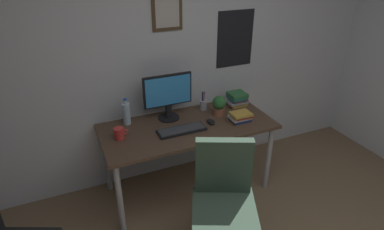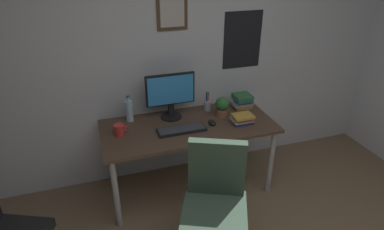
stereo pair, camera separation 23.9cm
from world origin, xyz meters
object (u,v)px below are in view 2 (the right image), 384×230
(book_stack_left, at_px, (243,119))
(pen_cup, at_px, (207,105))
(computer_mouse, at_px, (212,122))
(coffee_mug_near, at_px, (119,130))
(potted_plant, at_px, (222,106))
(keyboard, at_px, (182,130))
(book_stack_right, at_px, (243,101))
(office_chair, at_px, (215,199))
(monitor, at_px, (171,94))
(water_bottle, at_px, (129,111))

(book_stack_left, bearing_deg, pen_cup, 120.15)
(computer_mouse, distance_m, coffee_mug_near, 0.83)
(potted_plant, bearing_deg, book_stack_left, -58.07)
(keyboard, distance_m, computer_mouse, 0.30)
(pen_cup, bearing_deg, book_stack_right, -7.93)
(book_stack_left, bearing_deg, office_chair, -128.34)
(computer_mouse, distance_m, book_stack_left, 0.28)
(book_stack_left, bearing_deg, computer_mouse, 164.74)
(keyboard, relative_size, book_stack_left, 2.24)
(monitor, height_order, keyboard, monitor)
(keyboard, xyz_separation_m, book_stack_left, (0.57, -0.04, 0.04))
(keyboard, bearing_deg, monitor, 94.17)
(office_chair, xyz_separation_m, book_stack_right, (0.67, 0.98, 0.27))
(monitor, height_order, water_bottle, monitor)
(water_bottle, xyz_separation_m, book_stack_left, (0.98, -0.37, -0.06))
(water_bottle, relative_size, potted_plant, 1.29)
(office_chair, xyz_separation_m, monitor, (-0.06, 0.99, 0.43))
(potted_plant, bearing_deg, monitor, 164.96)
(computer_mouse, xyz_separation_m, water_bottle, (-0.71, 0.30, 0.09))
(coffee_mug_near, bearing_deg, monitor, 20.13)
(water_bottle, xyz_separation_m, pen_cup, (0.77, -0.01, -0.05))
(keyboard, relative_size, coffee_mug_near, 3.51)
(water_bottle, bearing_deg, book_stack_left, -20.97)
(office_chair, relative_size, potted_plant, 4.87)
(office_chair, relative_size, monitor, 2.07)
(water_bottle, bearing_deg, potted_plant, -11.53)
(pen_cup, height_order, book_stack_left, pen_cup)
(pen_cup, bearing_deg, book_stack_left, -59.85)
(water_bottle, distance_m, book_stack_right, 1.13)
(water_bottle, height_order, book_stack_left, water_bottle)
(monitor, distance_m, coffee_mug_near, 0.57)
(potted_plant, bearing_deg, water_bottle, 168.47)
(book_stack_left, distance_m, book_stack_right, 0.35)
(coffee_mug_near, relative_size, book_stack_left, 0.64)
(monitor, xyz_separation_m, pen_cup, (0.38, 0.04, -0.19))
(keyboard, relative_size, computer_mouse, 3.91)
(monitor, height_order, computer_mouse, monitor)
(potted_plant, bearing_deg, computer_mouse, -139.14)
(water_bottle, distance_m, pen_cup, 0.77)
(computer_mouse, bearing_deg, book_stack_left, -15.26)
(coffee_mug_near, relative_size, potted_plant, 0.63)
(office_chair, distance_m, book_stack_left, 0.88)
(office_chair, distance_m, monitor, 1.09)
(book_stack_left, bearing_deg, book_stack_right, 64.87)
(office_chair, xyz_separation_m, pen_cup, (0.32, 1.03, 0.25))
(keyboard, distance_m, water_bottle, 0.53)
(potted_plant, distance_m, pen_cup, 0.19)
(potted_plant, distance_m, book_stack_left, 0.24)
(monitor, bearing_deg, book_stack_left, -28.86)
(water_bottle, relative_size, coffee_mug_near, 2.06)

